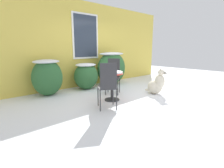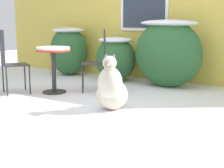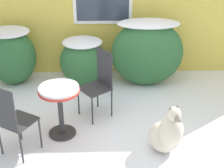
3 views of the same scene
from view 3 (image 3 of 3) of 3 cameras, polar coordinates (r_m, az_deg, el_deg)
ground_plane at (r=5.04m, az=0.14°, el=-8.76°), size 16.00×16.00×0.00m
shrub_left at (r=6.50m, az=-16.40°, el=4.69°), size 0.89×0.76×1.06m
shrub_middle at (r=6.25m, az=-4.84°, el=3.95°), size 0.84×0.74×0.89m
shrub_right at (r=6.18m, az=5.87°, el=5.39°), size 1.29×0.65×1.23m
patio_table at (r=4.83m, az=-8.71°, el=-2.36°), size 0.58×0.58×0.78m
patio_chair_near_table at (r=5.27m, az=-2.16°, el=0.42°), size 0.57×0.57×1.07m
patio_chair_far_side at (r=4.57m, az=-16.23°, el=-5.52°), size 0.56×0.56×1.07m
dog at (r=4.66m, az=9.12°, el=-8.16°), size 0.57×0.65×0.78m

